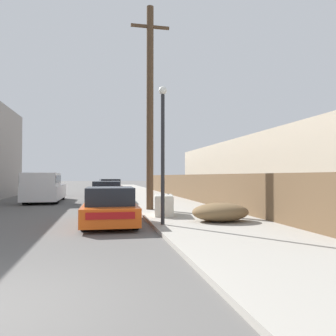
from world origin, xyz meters
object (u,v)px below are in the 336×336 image
Objects in this scene: utility_pole at (150,105)px; brush_pile at (220,212)px; discarded_fridge at (164,205)px; car_parked_mid at (107,193)px; parked_sports_car_red at (110,208)px; car_parked_far at (110,188)px; street_lamp at (163,143)px; pickup_truck at (44,188)px.

brush_pile is at bearing -68.41° from utility_pole.
discarded_fridge is 0.39× the size of car_parked_mid.
parked_sports_car_red is 0.98× the size of car_parked_far.
street_lamp is at bearing -89.62° from car_parked_far.
parked_sports_car_red reaches higher than discarded_fridge.
car_parked_mid is at bearing 110.52° from brush_pile.
parked_sports_car_red is 5.99m from utility_pole.
car_parked_far is 0.71× the size of pickup_truck.
car_parked_mid is 4.08m from pickup_truck.
discarded_fridge is at bearing 123.06° from pickup_truck.
car_parked_mid reaches higher than brush_pile.
pickup_truck is at bearing 161.09° from car_parked_mid.
utility_pole is at bearing -87.06° from car_parked_far.
brush_pile is at bearing -83.08° from car_parked_far.
car_parked_far is at bearing 93.72° from street_lamp.
discarded_fridge is 2.57m from parked_sports_car_red.
parked_sports_car_red is 2.08× the size of brush_pile.
car_parked_far is 7.94m from pickup_truck.
parked_sports_car_red is 8.88m from car_parked_mid.
car_parked_mid is (-2.10, 7.46, 0.12)m from discarded_fridge.
discarded_fridge is 7.75m from car_parked_mid.
utility_pole reaches higher than car_parked_far.
parked_sports_car_red is 17.04m from car_parked_far.
street_lamp reaches higher than car_parked_mid.
street_lamp is (-0.52, -2.53, 2.18)m from discarded_fridge.
car_parked_mid is 10.33m from street_lamp.
brush_pile is at bearing -45.94° from discarded_fridge.
street_lamp is at bearing -93.57° from utility_pole.
pickup_truck is at bearing -125.34° from car_parked_far.
discarded_fridge is 0.28× the size of pickup_truck.
car_parked_far is 0.94× the size of street_lamp.
brush_pile is (3.62, -9.67, -0.20)m from car_parked_mid.
car_parked_far is at bearing 100.26° from brush_pile.
parked_sports_car_red is 0.70× the size of pickup_truck.
pickup_truck reaches higher than parked_sports_car_red.
utility_pole reaches higher than street_lamp.
parked_sports_car_red is 0.93× the size of street_lamp.
car_parked_mid is 0.96× the size of street_lamp.
utility_pole is (1.48, -13.40, 4.28)m from car_parked_far.
car_parked_far is (-1.70, 15.62, 0.14)m from discarded_fridge.
utility_pole is 6.55m from brush_pile.
brush_pile is at bearing 8.96° from street_lamp.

